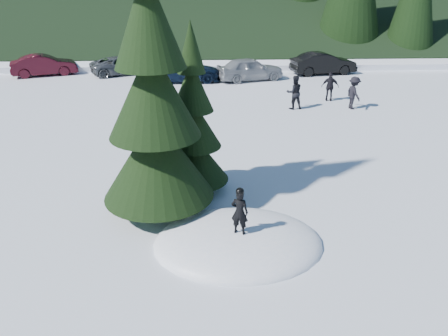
{
  "coord_description": "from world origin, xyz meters",
  "views": [
    {
      "loc": [
        -0.78,
        -9.69,
        6.53
      ],
      "look_at": [
        -0.27,
        2.46,
        1.1
      ],
      "focal_mm": 35.0,
      "sensor_mm": 36.0,
      "label": 1
    }
  ],
  "objects_px": {
    "child_skier": "(240,212)",
    "car_3": "(182,70)",
    "adult_1": "(330,87)",
    "car_4": "(250,69)",
    "car_1": "(44,65)",
    "spruce_short": "(193,129)",
    "adult_2": "(354,93)",
    "car_5": "(323,63)",
    "spruce_tall": "(154,104)",
    "adult_0": "(294,92)",
    "car_2": "(123,65)"
  },
  "relations": [
    {
      "from": "spruce_tall",
      "to": "car_4",
      "type": "xyz_separation_m",
      "value": [
        4.34,
        17.47,
        -2.57
      ]
    },
    {
      "from": "spruce_tall",
      "to": "car_5",
      "type": "bearing_deg",
      "value": 63.23
    },
    {
      "from": "adult_1",
      "to": "car_5",
      "type": "relative_size",
      "value": 0.35
    },
    {
      "from": "spruce_short",
      "to": "adult_1",
      "type": "bearing_deg",
      "value": 55.84
    },
    {
      "from": "adult_2",
      "to": "car_2",
      "type": "relative_size",
      "value": 0.38
    },
    {
      "from": "child_skier",
      "to": "adult_2",
      "type": "xyz_separation_m",
      "value": [
        6.9,
        12.56,
        -0.24
      ]
    },
    {
      "from": "car_2",
      "to": "car_1",
      "type": "bearing_deg",
      "value": 68.56
    },
    {
      "from": "adult_0",
      "to": "car_3",
      "type": "relative_size",
      "value": 0.34
    },
    {
      "from": "car_3",
      "to": "car_4",
      "type": "height_order",
      "value": "car_4"
    },
    {
      "from": "adult_1",
      "to": "car_4",
      "type": "relative_size",
      "value": 0.36
    },
    {
      "from": "child_skier",
      "to": "adult_2",
      "type": "relative_size",
      "value": 0.71
    },
    {
      "from": "child_skier",
      "to": "car_3",
      "type": "xyz_separation_m",
      "value": [
        -2.35,
        19.36,
        -0.34
      ]
    },
    {
      "from": "spruce_tall",
      "to": "adult_1",
      "type": "bearing_deg",
      "value": 55.68
    },
    {
      "from": "adult_0",
      "to": "car_5",
      "type": "xyz_separation_m",
      "value": [
        3.69,
        8.57,
        -0.13
      ]
    },
    {
      "from": "spruce_short",
      "to": "adult_2",
      "type": "distance_m",
      "value": 12.27
    },
    {
      "from": "spruce_short",
      "to": "car_4",
      "type": "xyz_separation_m",
      "value": [
        3.34,
        16.07,
        -1.35
      ]
    },
    {
      "from": "adult_2",
      "to": "adult_1",
      "type": "bearing_deg",
      "value": 15.05
    },
    {
      "from": "child_skier",
      "to": "spruce_tall",
      "type": "bearing_deg",
      "value": -21.85
    },
    {
      "from": "adult_1",
      "to": "car_5",
      "type": "height_order",
      "value": "adult_1"
    },
    {
      "from": "adult_2",
      "to": "car_4",
      "type": "relative_size",
      "value": 0.38
    },
    {
      "from": "spruce_tall",
      "to": "car_3",
      "type": "bearing_deg",
      "value": 90.46
    },
    {
      "from": "car_1",
      "to": "adult_2",
      "type": "bearing_deg",
      "value": -135.17
    },
    {
      "from": "adult_2",
      "to": "car_1",
      "type": "relative_size",
      "value": 0.39
    },
    {
      "from": "spruce_tall",
      "to": "spruce_short",
      "type": "height_order",
      "value": "spruce_tall"
    },
    {
      "from": "spruce_tall",
      "to": "car_5",
      "type": "xyz_separation_m",
      "value": [
        9.7,
        19.22,
        -2.57
      ]
    },
    {
      "from": "spruce_short",
      "to": "adult_1",
      "type": "distance_m",
      "value": 13.05
    },
    {
      "from": "child_skier",
      "to": "adult_0",
      "type": "relative_size",
      "value": 0.69
    },
    {
      "from": "car_5",
      "to": "car_2",
      "type": "bearing_deg",
      "value": 77.0
    },
    {
      "from": "car_5",
      "to": "spruce_tall",
      "type": "bearing_deg",
      "value": 142.52
    },
    {
      "from": "child_skier",
      "to": "car_3",
      "type": "relative_size",
      "value": 0.23
    },
    {
      "from": "car_2",
      "to": "car_3",
      "type": "distance_m",
      "value": 4.95
    },
    {
      "from": "car_3",
      "to": "car_5",
      "type": "xyz_separation_m",
      "value": [
        9.84,
        1.9,
        0.0
      ]
    },
    {
      "from": "child_skier",
      "to": "adult_1",
      "type": "relative_size",
      "value": 0.75
    },
    {
      "from": "adult_0",
      "to": "adult_1",
      "type": "height_order",
      "value": "adult_0"
    },
    {
      "from": "car_4",
      "to": "adult_2",
      "type": "bearing_deg",
      "value": -162.19
    },
    {
      "from": "car_1",
      "to": "car_3",
      "type": "relative_size",
      "value": 0.84
    },
    {
      "from": "car_2",
      "to": "spruce_tall",
      "type": "bearing_deg",
      "value": 168.99
    },
    {
      "from": "car_4",
      "to": "car_5",
      "type": "distance_m",
      "value": 5.64
    },
    {
      "from": "adult_2",
      "to": "car_3",
      "type": "distance_m",
      "value": 11.47
    },
    {
      "from": "spruce_tall",
      "to": "car_2",
      "type": "height_order",
      "value": "spruce_tall"
    },
    {
      "from": "spruce_short",
      "to": "child_skier",
      "type": "xyz_separation_m",
      "value": [
        1.21,
        -3.43,
        -1.02
      ]
    },
    {
      "from": "child_skier",
      "to": "car_1",
      "type": "distance_m",
      "value": 24.73
    },
    {
      "from": "child_skier",
      "to": "car_1",
      "type": "xyz_separation_m",
      "value": [
        -12.02,
        21.61,
        -0.37
      ]
    },
    {
      "from": "spruce_tall",
      "to": "child_skier",
      "type": "height_order",
      "value": "spruce_tall"
    },
    {
      "from": "child_skier",
      "to": "car_3",
      "type": "distance_m",
      "value": 19.5
    },
    {
      "from": "spruce_tall",
      "to": "car_3",
      "type": "relative_size",
      "value": 1.67
    },
    {
      "from": "spruce_short",
      "to": "adult_0",
      "type": "distance_m",
      "value": 10.59
    },
    {
      "from": "child_skier",
      "to": "adult_1",
      "type": "bearing_deg",
      "value": -92.53
    },
    {
      "from": "adult_0",
      "to": "spruce_tall",
      "type": "bearing_deg",
      "value": 52.4
    },
    {
      "from": "spruce_short",
      "to": "car_5",
      "type": "height_order",
      "value": "spruce_short"
    }
  ]
}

